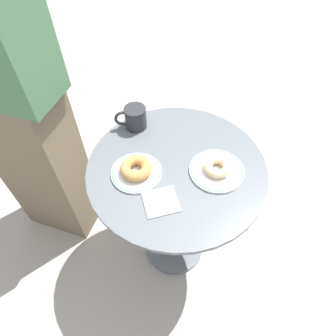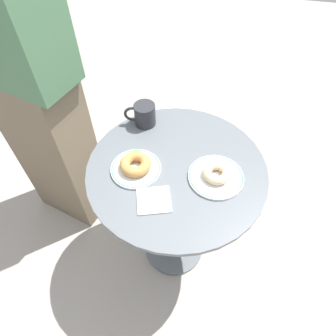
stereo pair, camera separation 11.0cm
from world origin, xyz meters
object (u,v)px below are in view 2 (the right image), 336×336
at_px(plate_right, 216,177).
at_px(donut_old_fashioned, 135,164).
at_px(person_figure, 28,87).
at_px(coffee_mug, 144,115).
at_px(donut_glazed, 217,173).
at_px(cafe_table, 176,197).
at_px(plate_left, 136,169).
at_px(paper_napkin, 154,200).

distance_m(plate_right, donut_old_fashioned, 0.30).
relative_size(plate_right, person_figure, 0.12).
xyz_separation_m(coffee_mug, person_figure, (-0.47, -0.03, 0.09)).
relative_size(donut_glazed, person_figure, 0.06).
bearing_deg(cafe_table, person_figure, 164.24).
bearing_deg(coffee_mug, cafe_table, -49.62).
height_order(plate_right, donut_old_fashioned, donut_old_fashioned).
height_order(donut_glazed, coffee_mug, coffee_mug).
relative_size(cafe_table, donut_old_fashioned, 6.20).
xyz_separation_m(donut_glazed, coffee_mug, (-0.33, 0.23, 0.02)).
distance_m(plate_left, coffee_mug, 0.26).
relative_size(plate_right, paper_napkin, 1.76).
distance_m(plate_left, plate_right, 0.30).
bearing_deg(person_figure, cafe_table, -15.76).
distance_m(plate_right, donut_glazed, 0.02).
relative_size(cafe_table, plate_right, 3.56).
bearing_deg(plate_left, donut_glazed, 4.50).
height_order(cafe_table, paper_napkin, paper_napkin).
height_order(cafe_table, plate_left, plate_left).
distance_m(cafe_table, donut_old_fashioned, 0.28).
bearing_deg(cafe_table, paper_napkin, -107.44).
distance_m(cafe_table, coffee_mug, 0.37).
bearing_deg(donut_old_fashioned, person_figure, 156.15).
bearing_deg(cafe_table, donut_glazed, -6.50).
height_order(donut_old_fashioned, paper_napkin, donut_old_fashioned).
height_order(plate_left, plate_right, same).
bearing_deg(donut_glazed, plate_right, -90.00).
bearing_deg(paper_napkin, plate_right, 35.84).
bearing_deg(donut_glazed, person_figure, 165.90).
xyz_separation_m(cafe_table, donut_old_fashioned, (-0.15, -0.04, 0.23)).
relative_size(plate_left, person_figure, 0.11).
bearing_deg(plate_left, person_figure, 156.03).
bearing_deg(donut_old_fashioned, plate_left, -108.69).
distance_m(plate_right, coffee_mug, 0.40).
height_order(plate_left, donut_old_fashioned, donut_old_fashioned).
xyz_separation_m(donut_glazed, paper_napkin, (-0.20, -0.14, -0.03)).
relative_size(plate_right, donut_glazed, 2.01).
bearing_deg(coffee_mug, person_figure, -176.65).
bearing_deg(cafe_table, plate_left, -164.82).
distance_m(plate_left, paper_napkin, 0.15).
relative_size(plate_left, coffee_mug, 1.44).
height_order(cafe_table, person_figure, person_figure).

